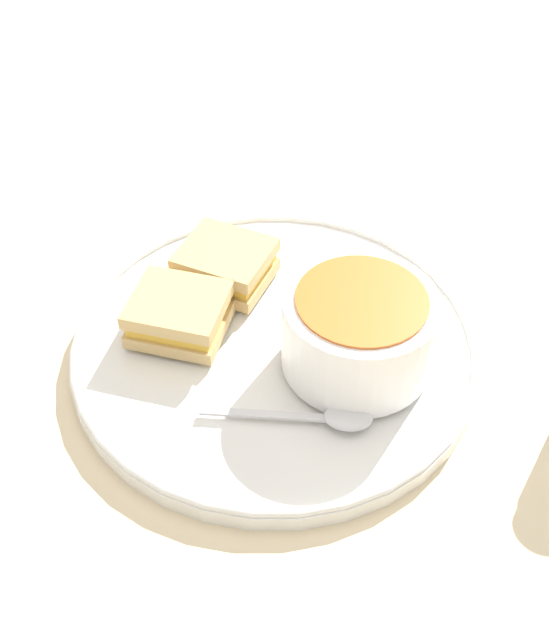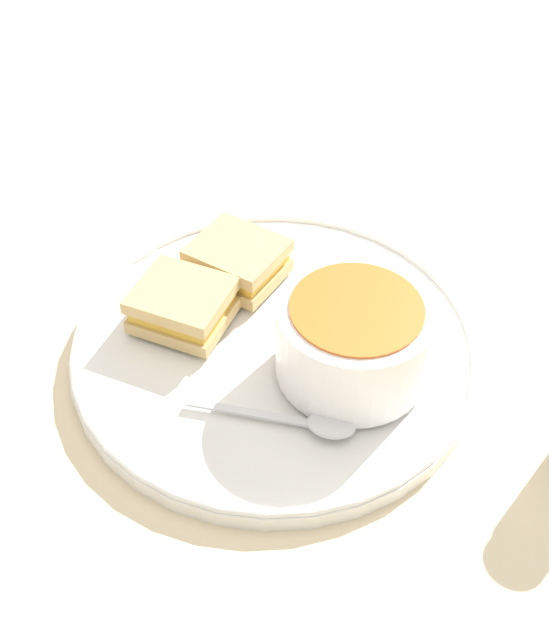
{
  "view_description": "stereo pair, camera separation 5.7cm",
  "coord_description": "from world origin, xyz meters",
  "px_view_note": "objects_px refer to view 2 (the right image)",
  "views": [
    {
      "loc": [
        0.26,
        0.31,
        0.44
      ],
      "look_at": [
        0.0,
        0.0,
        0.04
      ],
      "focal_mm": 42.0,
      "sensor_mm": 36.0,
      "label": 1
    },
    {
      "loc": [
        0.21,
        0.34,
        0.44
      ],
      "look_at": [
        0.0,
        0.0,
        0.04
      ],
      "focal_mm": 42.0,
      "sensor_mm": 36.0,
      "label": 2
    }
  ],
  "objects_px": {
    "soup_bowl": "(353,339)",
    "sandwich_half_near": "(238,260)",
    "spoon": "(317,423)",
    "sandwich_half_far": "(183,305)"
  },
  "relations": [
    {
      "from": "soup_bowl",
      "to": "sandwich_half_near",
      "type": "relative_size",
      "value": 1.22
    },
    {
      "from": "sandwich_half_far",
      "to": "sandwich_half_near",
      "type": "bearing_deg",
      "value": -158.97
    },
    {
      "from": "soup_bowl",
      "to": "sandwich_half_near",
      "type": "distance_m",
      "value": 0.14
    },
    {
      "from": "sandwich_half_near",
      "to": "sandwich_half_far",
      "type": "bearing_deg",
      "value": 21.03
    },
    {
      "from": "spoon",
      "to": "sandwich_half_near",
      "type": "bearing_deg",
      "value": 123.13
    },
    {
      "from": "spoon",
      "to": "sandwich_half_near",
      "type": "height_order",
      "value": "sandwich_half_near"
    },
    {
      "from": "spoon",
      "to": "sandwich_half_far",
      "type": "xyz_separation_m",
      "value": [
        0.03,
        -0.14,
        0.01
      ]
    },
    {
      "from": "soup_bowl",
      "to": "sandwich_half_near",
      "type": "bearing_deg",
      "value": -81.98
    },
    {
      "from": "spoon",
      "to": "sandwich_half_near",
      "type": "relative_size",
      "value": 1.07
    },
    {
      "from": "soup_bowl",
      "to": "sandwich_half_near",
      "type": "height_order",
      "value": "soup_bowl"
    }
  ]
}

